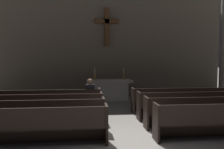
% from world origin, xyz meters
% --- Properties ---
extents(ground_plane, '(80.00, 80.00, 0.00)m').
position_xyz_m(ground_plane, '(0.00, 0.00, 0.00)').
color(ground_plane, gray).
extents(pew_left_row_1, '(4.10, 0.50, 0.95)m').
position_xyz_m(pew_left_row_1, '(-2.65, -0.04, 0.48)').
color(pew_left_row_1, black).
rests_on(pew_left_row_1, ground).
extents(pew_left_row_2, '(4.10, 0.50, 0.95)m').
position_xyz_m(pew_left_row_2, '(-2.65, 0.99, 0.48)').
color(pew_left_row_2, black).
rests_on(pew_left_row_2, ground).
extents(pew_left_row_3, '(4.10, 0.50, 0.95)m').
position_xyz_m(pew_left_row_3, '(-2.65, 2.03, 0.48)').
color(pew_left_row_3, black).
rests_on(pew_left_row_3, ground).
extents(pew_left_row_4, '(4.10, 0.50, 0.95)m').
position_xyz_m(pew_left_row_4, '(-2.65, 3.06, 0.48)').
color(pew_left_row_4, black).
rests_on(pew_left_row_4, ground).
extents(pew_right_row_2, '(4.10, 0.50, 0.95)m').
position_xyz_m(pew_right_row_2, '(2.65, 0.99, 0.48)').
color(pew_right_row_2, black).
rests_on(pew_right_row_2, ground).
extents(pew_right_row_3, '(4.10, 0.50, 0.95)m').
position_xyz_m(pew_right_row_3, '(2.65, 2.03, 0.48)').
color(pew_right_row_3, black).
rests_on(pew_right_row_3, ground).
extents(pew_right_row_4, '(4.10, 0.50, 0.95)m').
position_xyz_m(pew_right_row_4, '(2.65, 3.06, 0.48)').
color(pew_right_row_4, black).
rests_on(pew_right_row_4, ground).
extents(altar, '(2.20, 0.90, 1.01)m').
position_xyz_m(altar, '(0.00, 5.87, 0.53)').
color(altar, '#BCB7AD').
rests_on(altar, ground).
extents(candlestick_left, '(0.16, 0.16, 0.56)m').
position_xyz_m(candlestick_left, '(-0.70, 5.87, 1.18)').
color(candlestick_left, '#B79338').
rests_on(candlestick_left, altar).
extents(candlestick_right, '(0.16, 0.16, 0.56)m').
position_xyz_m(candlestick_right, '(0.70, 5.87, 1.18)').
color(candlestick_right, '#B79338').
rests_on(candlestick_right, altar).
extents(apse_with_cross, '(12.82, 0.49, 6.72)m').
position_xyz_m(apse_with_cross, '(0.00, 7.57, 3.37)').
color(apse_with_cross, '#706656').
rests_on(apse_with_cross, ground).
extents(lone_worshipper, '(0.32, 0.43, 1.32)m').
position_xyz_m(lone_worshipper, '(-0.96, 3.10, 0.69)').
color(lone_worshipper, '#26262B').
rests_on(lone_worshipper, ground).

